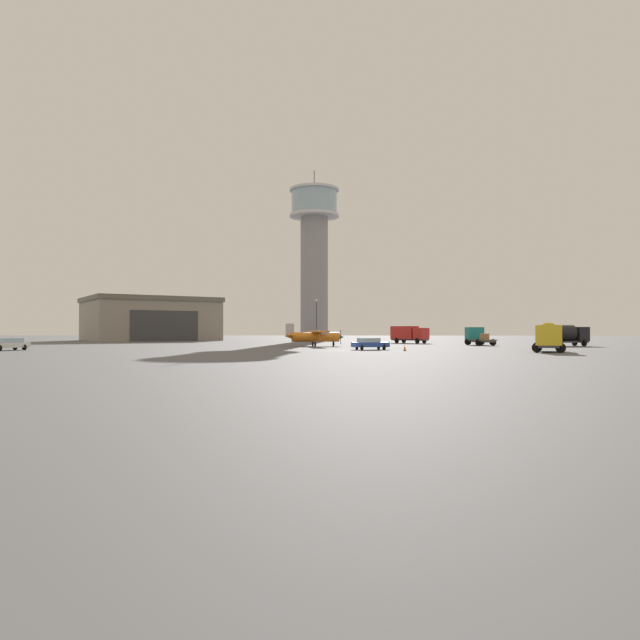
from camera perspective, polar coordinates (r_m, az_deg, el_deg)
ground_plane at (r=64.00m, az=2.65°, el=-3.06°), size 400.00×400.00×0.00m
control_tower at (r=122.79m, az=-0.58°, el=7.10°), size 10.58×10.58×36.62m
hangar at (r=134.20m, az=-16.65°, el=0.08°), size 35.04×34.23×9.60m
airplane_orange at (r=80.64m, az=-0.53°, el=-1.59°), size 8.52×10.91×3.22m
truck_flatbed_teal at (r=90.59m, az=15.47°, el=-1.60°), size 4.09×6.51×2.76m
truck_box_red at (r=102.11m, az=8.89°, el=-1.35°), size 6.68×6.16×3.03m
truck_fuel_tanker_black at (r=89.16m, az=23.39°, el=-1.32°), size 6.15×4.12×3.04m
truck_fuel_tanker_yellow at (r=64.26m, az=21.88°, el=-1.45°), size 4.48×7.23×3.04m
car_blue at (r=66.47m, az=5.01°, el=-2.35°), size 4.52×3.19×1.37m
car_white at (r=73.06m, az=-28.73°, el=-2.10°), size 3.30×4.83×1.37m
light_post_west at (r=108.33m, az=-0.35°, el=0.35°), size 0.44×0.44×8.21m
traffic_cone_near_left at (r=63.75m, az=8.47°, el=-2.76°), size 0.36×0.36×0.68m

